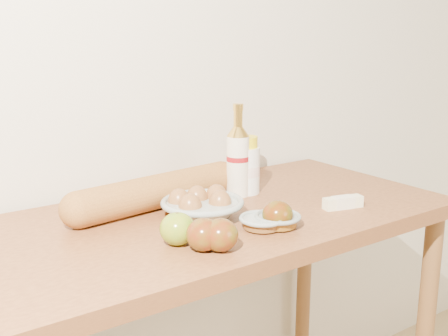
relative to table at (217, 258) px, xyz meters
The scene contains 13 objects.
back_wall 0.62m from the table, 90.00° to the left, with size 3.50×0.02×2.60m, color beige.
table is the anchor object (origin of this frame).
bourbon_bottle 0.28m from the table, 34.26° to the left, with size 0.07×0.07×0.25m.
cream_bottle 0.27m from the table, 31.02° to the left, with size 0.08×0.08×0.16m.
egg_bowl 0.16m from the table, 168.07° to the right, with size 0.24×0.24×0.07m.
baguette 0.23m from the table, 132.35° to the left, with size 0.53×0.15×0.09m.
apple_yellowgreen 0.28m from the table, 145.93° to the right, with size 0.09×0.09×0.07m.
apple_redgreen_front 0.29m from the table, 130.89° to the right, with size 0.09×0.09×0.07m.
apple_redgreen_right 0.24m from the table, 74.76° to the right, with size 0.08×0.08×0.07m.
sugar_bowl 0.21m from the table, 84.53° to the right, with size 0.13×0.13×0.03m.
syrup_bowl 0.23m from the table, 72.67° to the right, with size 0.13×0.13×0.03m.
butter_stick 0.35m from the table, 29.20° to the right, with size 0.11×0.05×0.03m.
apple_extra 0.30m from the table, 123.03° to the right, with size 0.09×0.09×0.07m.
Camera 1 is at (-0.76, 0.08, 1.35)m, focal length 45.00 mm.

